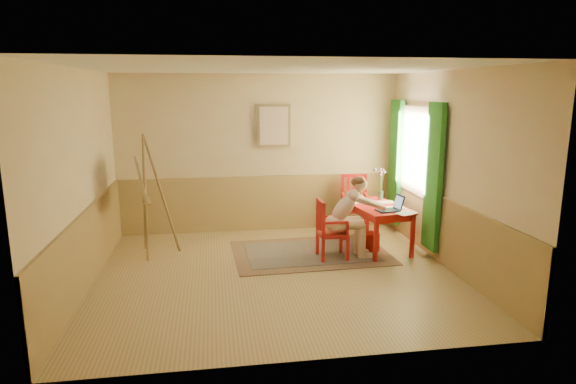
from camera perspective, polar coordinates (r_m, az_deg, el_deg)
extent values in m
cube|color=tan|center=(6.93, -1.37, -9.61)|extent=(5.00, 4.50, 0.02)
cube|color=white|center=(6.45, -1.49, 14.38)|extent=(5.00, 4.50, 0.02)
cube|color=#D8B483|center=(8.77, -3.34, 4.47)|extent=(5.00, 0.02, 2.80)
cube|color=#D8B483|center=(4.36, 2.40, -3.14)|extent=(5.00, 0.02, 2.80)
cube|color=#D8B483|center=(6.71, -23.21, 1.22)|extent=(0.02, 4.50, 2.80)
cube|color=#D8B483|center=(7.30, 18.53, 2.37)|extent=(0.02, 4.50, 2.80)
cube|color=tan|center=(8.90, -3.25, -1.31)|extent=(5.00, 0.04, 1.00)
cube|color=tan|center=(6.91, -22.36, -6.12)|extent=(0.04, 4.50, 1.00)
cube|color=tan|center=(7.48, 17.87, -4.45)|extent=(0.04, 4.50, 1.00)
cube|color=white|center=(8.24, 14.88, 4.67)|extent=(0.02, 1.00, 1.30)
cube|color=olive|center=(8.24, 14.75, 4.67)|extent=(0.03, 1.12, 1.42)
cube|color=#2C8124|center=(7.56, 16.61, 1.64)|extent=(0.08, 0.45, 2.20)
cube|color=#2C8124|center=(8.97, 12.39, 3.42)|extent=(0.08, 0.45, 2.20)
cube|color=olive|center=(8.69, -1.69, 7.74)|extent=(0.60, 0.04, 0.76)
cube|color=beige|center=(8.67, -1.67, 7.73)|extent=(0.50, 0.02, 0.66)
cube|color=#8C7251|center=(7.77, 2.66, -7.08)|extent=(2.46, 1.69, 0.01)
cube|color=black|center=(7.76, 2.66, -7.03)|extent=(2.04, 1.28, 0.01)
cube|color=red|center=(7.89, 10.38, -1.71)|extent=(0.91, 1.30, 0.04)
cube|color=red|center=(7.91, 10.36, -2.20)|extent=(0.79, 1.19, 0.10)
cube|color=red|center=(7.38, 10.18, -5.57)|extent=(0.06, 0.06, 0.68)
cube|color=red|center=(7.69, 14.31, -5.04)|extent=(0.06, 0.06, 0.68)
cube|color=red|center=(8.32, 6.58, -3.44)|extent=(0.06, 0.06, 0.68)
cube|color=red|center=(8.60, 10.37, -3.06)|extent=(0.06, 0.06, 0.68)
cube|color=red|center=(7.44, 5.21, -4.87)|extent=(0.43, 0.41, 0.04)
cube|color=red|center=(7.29, 4.12, -6.90)|extent=(0.05, 0.05, 0.37)
cube|color=red|center=(7.39, 6.96, -6.71)|extent=(0.05, 0.05, 0.37)
cube|color=red|center=(7.62, 3.46, -6.06)|extent=(0.05, 0.05, 0.37)
cube|color=red|center=(7.71, 6.18, -5.88)|extent=(0.05, 0.05, 0.37)
cube|color=red|center=(7.15, 4.17, -3.28)|extent=(0.05, 0.05, 0.50)
cube|color=red|center=(7.48, 3.50, -2.58)|extent=(0.05, 0.05, 0.50)
cube|color=red|center=(7.26, 3.85, -1.21)|extent=(0.06, 0.40, 0.05)
cube|color=red|center=(7.23, 4.00, -3.21)|extent=(0.03, 0.04, 0.41)
cube|color=red|center=(7.32, 3.83, -3.02)|extent=(0.03, 0.04, 0.41)
cube|color=red|center=(7.41, 3.66, -2.84)|extent=(0.03, 0.04, 0.41)
cube|color=red|center=(7.21, 5.61, -3.59)|extent=(0.38, 0.05, 0.03)
cube|color=red|center=(7.29, 6.95, -4.27)|extent=(0.04, 0.04, 0.20)
cube|color=red|center=(7.54, 4.88, -2.88)|extent=(0.38, 0.05, 0.03)
cube|color=red|center=(7.61, 6.17, -3.54)|extent=(0.04, 0.04, 0.20)
cube|color=red|center=(8.74, 7.77, -2.01)|extent=(0.53, 0.55, 0.05)
cube|color=red|center=(8.98, 6.29, -3.13)|extent=(0.06, 0.06, 0.42)
cube|color=red|center=(8.57, 6.54, -3.87)|extent=(0.06, 0.06, 0.42)
cube|color=red|center=(9.03, 8.86, -3.13)|extent=(0.06, 0.06, 0.42)
cube|color=red|center=(8.62, 9.23, -3.86)|extent=(0.06, 0.06, 0.42)
cube|color=red|center=(8.86, 6.37, 0.27)|extent=(0.06, 0.06, 0.57)
cube|color=red|center=(8.91, 8.97, 0.26)|extent=(0.06, 0.06, 0.57)
cube|color=red|center=(8.83, 7.72, 1.88)|extent=(0.46, 0.13, 0.06)
cube|color=red|center=(8.87, 7.00, 0.17)|extent=(0.05, 0.04, 0.47)
cube|color=red|center=(8.88, 7.67, 0.16)|extent=(0.05, 0.04, 0.47)
cube|color=red|center=(8.90, 8.33, 0.16)|extent=(0.05, 0.04, 0.47)
cube|color=red|center=(8.66, 6.48, -0.39)|extent=(0.11, 0.43, 0.04)
cube|color=red|center=(8.49, 6.59, -1.44)|extent=(0.05, 0.05, 0.23)
cube|color=red|center=(8.71, 9.14, -0.40)|extent=(0.11, 0.43, 0.04)
cube|color=red|center=(8.54, 9.31, -1.44)|extent=(0.05, 0.05, 0.23)
ellipsoid|color=beige|center=(7.39, 5.35, -3.64)|extent=(0.29, 0.36, 0.23)
cylinder|color=beige|center=(7.36, 7.12, -3.81)|extent=(0.45, 0.17, 0.16)
cylinder|color=beige|center=(7.53, 6.72, -3.45)|extent=(0.45, 0.17, 0.16)
cylinder|color=beige|center=(7.50, 8.61, -5.66)|extent=(0.12, 0.12, 0.51)
cylinder|color=beige|center=(7.67, 8.19, -5.26)|extent=(0.12, 0.12, 0.51)
cube|color=beige|center=(7.60, 9.01, -7.41)|extent=(0.21, 0.09, 0.07)
cube|color=beige|center=(7.76, 8.58, -6.98)|extent=(0.21, 0.09, 0.07)
ellipsoid|color=beige|center=(7.37, 6.50, -1.91)|extent=(0.49, 0.30, 0.53)
ellipsoid|color=beige|center=(7.37, 7.65, -0.41)|extent=(0.21, 0.30, 0.18)
sphere|color=beige|center=(7.37, 8.47, 0.86)|extent=(0.20, 0.20, 0.20)
ellipsoid|color=brown|center=(7.35, 8.32, 1.30)|extent=(0.19, 0.20, 0.14)
sphere|color=brown|center=(7.33, 7.74, 1.20)|extent=(0.11, 0.11, 0.11)
cylinder|color=beige|center=(7.28, 8.70, -1.04)|extent=(0.23, 0.11, 0.15)
cylinder|color=beige|center=(7.39, 10.28, -1.56)|extent=(0.30, 0.15, 0.17)
sphere|color=beige|center=(7.31, 9.42, -1.28)|extent=(0.09, 0.09, 0.09)
sphere|color=beige|center=(7.47, 11.12, -1.84)|extent=(0.08, 0.08, 0.07)
cylinder|color=beige|center=(7.55, 7.99, -0.55)|extent=(0.23, 0.12, 0.15)
cylinder|color=beige|center=(7.62, 9.63, -1.13)|extent=(0.30, 0.14, 0.17)
sphere|color=beige|center=(7.59, 8.64, -0.75)|extent=(0.09, 0.09, 0.09)
sphere|color=beige|center=(7.65, 10.61, -1.50)|extent=(0.08, 0.08, 0.07)
cube|color=#1E2338|center=(7.56, 11.53, -2.12)|extent=(0.36, 0.29, 0.02)
cube|color=#2D3342|center=(7.56, 11.53, -2.09)|extent=(0.31, 0.23, 0.00)
cube|color=#1E2338|center=(7.63, 12.83, -1.14)|extent=(0.11, 0.24, 0.22)
cube|color=#99BFF2|center=(7.63, 12.75, -1.18)|extent=(0.08, 0.20, 0.18)
cube|color=white|center=(7.48, 13.59, -2.43)|extent=(0.36, 0.31, 0.00)
cube|color=white|center=(8.14, 11.31, -1.17)|extent=(0.31, 0.23, 0.00)
cube|color=white|center=(8.10, 7.99, -1.10)|extent=(0.36, 0.34, 0.00)
cube|color=white|center=(7.80, 12.40, -1.77)|extent=(0.31, 0.23, 0.00)
cylinder|color=#3F724C|center=(8.33, 10.76, -0.37)|extent=(0.11, 0.11, 0.14)
cylinder|color=#3F7233|center=(8.30, 10.44, 1.27)|extent=(0.10, 0.08, 0.37)
sphere|color=#728CD8|center=(8.29, 10.11, 2.56)|extent=(0.08, 0.08, 0.06)
cylinder|color=#3F7233|center=(8.24, 10.91, 1.25)|extent=(0.01, 0.09, 0.39)
sphere|color=pink|center=(8.17, 11.05, 2.54)|extent=(0.05, 0.05, 0.04)
cylinder|color=#3F7233|center=(8.31, 10.77, 0.97)|extent=(0.01, 0.04, 0.29)
sphere|color=pink|center=(8.30, 10.77, 1.97)|extent=(0.06, 0.06, 0.05)
cylinder|color=#3F7233|center=(8.23, 10.96, 1.13)|extent=(0.01, 0.12, 0.36)
sphere|color=#728CD8|center=(8.15, 11.16, 2.30)|extent=(0.07, 0.07, 0.05)
cylinder|color=#3F7233|center=(8.34, 10.80, 1.13)|extent=(0.04, 0.10, 0.32)
sphere|color=pink|center=(8.36, 10.83, 2.27)|extent=(0.06, 0.06, 0.05)
cylinder|color=#3F7233|center=(8.32, 10.81, 1.12)|extent=(0.02, 0.06, 0.33)
sphere|color=pink|center=(8.31, 10.84, 2.26)|extent=(0.06, 0.06, 0.04)
cylinder|color=#3F7233|center=(8.34, 10.75, 1.30)|extent=(0.02, 0.11, 0.37)
sphere|color=#728CD8|center=(8.35, 10.73, 2.61)|extent=(0.06, 0.06, 0.04)
cylinder|color=red|center=(7.94, 9.65, -5.75)|extent=(0.36, 0.36, 0.30)
cylinder|color=olive|center=(7.62, -16.29, -0.64)|extent=(0.04, 0.35, 1.89)
cylinder|color=olive|center=(7.91, -16.41, -0.19)|extent=(0.15, 0.34, 1.89)
cylinder|color=olive|center=(7.78, -14.49, -0.29)|extent=(0.49, 0.12, 1.89)
cylinder|color=olive|center=(7.78, -16.51, -0.97)|extent=(0.12, 0.53, 0.03)
cube|color=olive|center=(7.78, -16.06, -0.94)|extent=(0.16, 0.57, 0.03)
cube|color=olive|center=(7.71, -16.83, 1.41)|extent=(0.29, 0.85, 0.63)
cube|color=beige|center=(7.71, -16.68, 1.42)|extent=(0.24, 0.76, 0.54)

